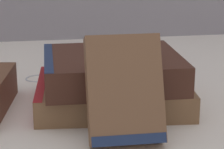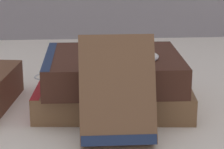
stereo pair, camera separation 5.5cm
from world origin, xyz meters
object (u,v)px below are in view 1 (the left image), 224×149
book_flat_bottom (109,93)px  pocket_watch (140,56)px  reading_glasses (52,76)px  book_leaning_front (125,94)px  book_flat_top (109,69)px

book_flat_bottom → pocket_watch: (0.04, -0.03, 0.06)m
book_flat_bottom → reading_glasses: 0.17m
pocket_watch → reading_glasses: 0.23m
book_flat_bottom → reading_glasses: bearing=121.8°
book_leaning_front → pocket_watch: bearing=68.3°
book_flat_top → pocket_watch: size_ratio=3.50×
book_flat_bottom → reading_glasses: book_flat_bottom is taller
book_leaning_front → pocket_watch: book_leaning_front is taller
book_flat_top → reading_glasses: (-0.08, 0.16, -0.05)m
book_flat_bottom → book_leaning_front: book_leaning_front is taller
book_flat_top → pocket_watch: 0.05m
book_flat_bottom → pocket_watch: size_ratio=4.13×
reading_glasses → book_leaning_front: bearing=-86.1°
book_leaning_front → reading_glasses: bearing=105.9°
book_flat_bottom → book_flat_top: size_ratio=1.18×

